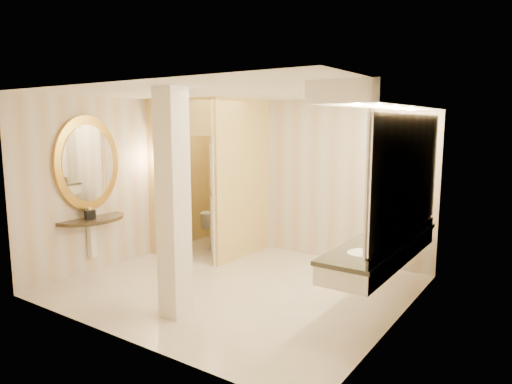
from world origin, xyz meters
TOP-DOWN VIEW (x-y plane):
  - floor at (0.00, 0.00)m, footprint 4.50×4.50m
  - ceiling at (0.00, 0.00)m, footprint 4.50×4.50m
  - wall_back at (0.00, 2.00)m, footprint 4.50×0.02m
  - wall_front at (0.00, -2.00)m, footprint 4.50×0.02m
  - wall_left at (-2.25, 0.00)m, footprint 0.02×4.00m
  - wall_right at (2.25, 0.00)m, footprint 0.02×4.00m
  - toilet_closet at (-1.14, 0.96)m, footprint 1.50×1.55m
  - wall_sconce at (-1.93, 0.43)m, footprint 0.14×0.14m
  - vanity at (1.98, 0.40)m, footprint 0.75×2.76m
  - console_shelf at (-2.21, -0.79)m, footprint 1.10×1.10m
  - pillar at (-0.01, -1.22)m, footprint 0.29×0.29m
  - tissue_box at (-2.08, -0.87)m, footprint 0.18×0.18m
  - toilet at (-1.53, 1.50)m, footprint 0.52×0.76m
  - soap_bottle_a at (1.92, 0.38)m, footprint 0.08×0.08m
  - soap_bottle_b at (1.98, 0.61)m, footprint 0.11×0.11m
  - soap_bottle_c at (1.84, 0.26)m, footprint 0.09×0.09m

SIDE VIEW (x-z plane):
  - floor at x=0.00m, z-range 0.00..0.00m
  - toilet at x=-1.53m, z-range 0.00..0.71m
  - soap_bottle_b at x=1.98m, z-range 0.88..0.98m
  - soap_bottle_a at x=1.92m, z-range 0.88..1.01m
  - tissue_box at x=-2.08m, z-range 0.88..1.01m
  - soap_bottle_c at x=1.84m, z-range 0.88..1.09m
  - wall_back at x=0.00m, z-range 0.00..2.70m
  - wall_front at x=0.00m, z-range 0.00..2.70m
  - wall_left at x=-2.25m, z-range 0.00..2.70m
  - wall_right at x=2.25m, z-range 0.00..2.70m
  - pillar at x=-0.01m, z-range 0.00..2.70m
  - console_shelf at x=-2.21m, z-range 0.35..2.35m
  - toilet_closet at x=-1.14m, z-range 0.04..2.74m
  - vanity at x=1.98m, z-range 0.58..2.67m
  - wall_sconce at x=-1.93m, z-range 1.52..1.94m
  - ceiling at x=0.00m, z-range 2.70..2.70m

